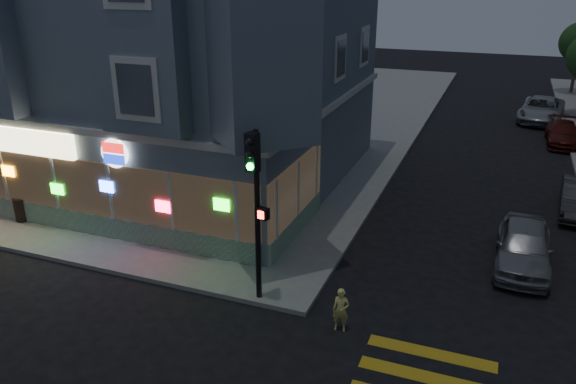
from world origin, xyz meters
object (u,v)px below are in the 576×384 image
Objects in this scene: parked_car_a at (524,246)px; trash_can at (22,209)px; parked_car_d at (541,109)px; running_child at (341,310)px; parked_car_c at (563,134)px; traffic_signal at (256,190)px.

trash_can is at bearing -168.40° from parked_car_a.
parked_car_d is 30.62m from trash_can.
parked_car_d reaches higher than trash_can.
running_child is at bearing -9.47° from trash_can.
parked_car_d is 5.94× the size of trash_can.
running_child reaches higher than trash_can.
parked_car_a reaches higher than trash_can.
parked_car_c is at bearing 83.34° from parked_car_a.
parked_car_a is 4.69× the size of trash_can.
traffic_signal reaches higher than running_child.
parked_car_c is at bearing 79.01° from traffic_signal.
parked_car_d is (1.12, 20.82, 0.02)m from parked_car_a.
parked_car_a is 9.24m from traffic_signal.
parked_car_a is 20.85m from parked_car_d.
parked_car_d reaches higher than running_child.
parked_car_c is (2.10, 15.62, -0.11)m from parked_car_a.
parked_car_c is at bearing -71.78° from parked_car_d.
running_child is 0.29× the size of parked_car_a.
parked_car_c is 4.64× the size of trash_can.
traffic_signal is 11.16m from trash_can.
parked_car_a is at bearing 48.79° from traffic_signal.
trash_can is (-17.73, -3.32, -0.12)m from parked_car_a.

